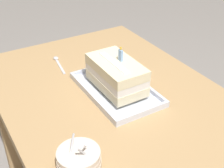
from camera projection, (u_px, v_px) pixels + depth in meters
dining_table at (108, 113)px, 1.26m from camera, size 1.04×0.78×0.72m
foil_tray at (116, 90)px, 1.19m from camera, size 0.36×0.22×0.02m
birthday_cake at (116, 74)px, 1.15m from camera, size 0.24×0.13×0.16m
bowl_stack at (79, 160)px, 0.86m from camera, size 0.12×0.12×0.11m
serving_spoon_near_tray at (117, 49)px, 1.49m from camera, size 0.13×0.03×0.01m
serving_spoon_by_bowls at (57, 61)px, 1.39m from camera, size 0.16×0.04×0.01m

